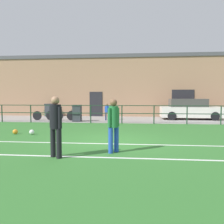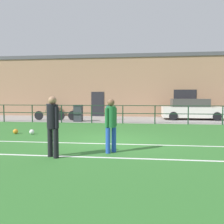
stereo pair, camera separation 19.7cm
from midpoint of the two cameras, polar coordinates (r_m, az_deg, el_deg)
ground at (r=8.86m, az=-0.61°, el=-7.29°), size 60.00×44.00×0.04m
field_line_touchline at (r=8.39m, az=-0.99°, el=-7.78°), size 36.00×0.11×0.00m
field_line_hash at (r=6.57m, az=-3.00°, el=-11.02°), size 36.00×0.11×0.00m
pavement_strip at (r=17.25m, az=2.60°, el=-1.81°), size 48.00×5.00×0.02m
perimeter_fence at (r=14.71m, az=2.05°, el=0.11°), size 36.07×0.07×1.15m
clubhouse_facade at (r=20.89m, az=3.22°, el=6.36°), size 28.00×2.56×5.26m
player_goalkeeper at (r=6.60m, az=-14.42°, el=-2.60°), size 0.41×0.30×1.69m
player_striker at (r=6.97m, az=-0.43°, el=-2.52°), size 0.32×0.36×1.61m
soccer_ball_match at (r=11.05m, az=-19.48°, el=-4.64°), size 0.22×0.22×0.22m
soccer_ball_spare at (r=11.42m, az=-23.01°, el=-4.44°), size 0.22×0.22×0.22m
spectator_child at (r=16.37m, az=-1.57°, el=0.29°), size 0.32×0.21×1.19m
parked_car_red at (r=18.12m, az=18.17°, el=0.58°), size 4.34×1.84×1.51m
bicycle_parked_0 at (r=17.10m, az=-15.71°, el=-0.83°), size 2.22×0.04×0.74m
bicycle_parked_1 at (r=16.77m, az=-12.67°, el=-0.82°), size 2.18×0.04×0.77m
trash_bin_0 at (r=20.53m, az=-15.30°, el=0.48°), size 0.68×0.58×1.07m
trash_bin_1 at (r=15.89m, az=-8.88°, el=-0.27°), size 0.59×0.50×1.11m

